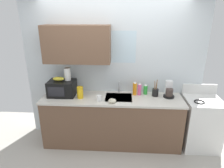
{
  "coord_description": "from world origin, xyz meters",
  "views": [
    {
      "loc": [
        0.2,
        -3.09,
        2.28
      ],
      "look_at": [
        0.0,
        0.0,
        1.15
      ],
      "focal_mm": 31.34,
      "sensor_mm": 36.0,
      "label": 1
    }
  ],
  "objects_px": {
    "banana_bunch": "(58,79)",
    "coffee_maker": "(169,91)",
    "stove_range": "(200,123)",
    "mug_white": "(99,98)",
    "dish_soap_bottle_pink": "(139,89)",
    "dish_soap_bottle_green": "(145,89)",
    "cereal_canister": "(80,93)",
    "utensil_crock": "(155,92)",
    "small_bowl": "(112,101)",
    "paper_towel_roll": "(67,74)",
    "dish_soap_bottle_orange": "(135,88)",
    "microwave": "(62,88)"
  },
  "relations": [
    {
      "from": "banana_bunch",
      "to": "utensil_crock",
      "type": "distance_m",
      "value": 1.7
    },
    {
      "from": "paper_towel_roll",
      "to": "small_bowl",
      "type": "relative_size",
      "value": 1.69
    },
    {
      "from": "cereal_canister",
      "to": "mug_white",
      "type": "xyz_separation_m",
      "value": [
        0.34,
        -0.09,
        -0.05
      ]
    },
    {
      "from": "microwave",
      "to": "mug_white",
      "type": "bearing_deg",
      "value": -15.51
    },
    {
      "from": "dish_soap_bottle_orange",
      "to": "mug_white",
      "type": "xyz_separation_m",
      "value": [
        -0.6,
        -0.29,
        -0.07
      ]
    },
    {
      "from": "stove_range",
      "to": "mug_white",
      "type": "height_order",
      "value": "stove_range"
    },
    {
      "from": "dish_soap_bottle_pink",
      "to": "mug_white",
      "type": "bearing_deg",
      "value": -156.42
    },
    {
      "from": "coffee_maker",
      "to": "dish_soap_bottle_pink",
      "type": "distance_m",
      "value": 0.51
    },
    {
      "from": "microwave",
      "to": "utensil_crock",
      "type": "bearing_deg",
      "value": 2.5
    },
    {
      "from": "coffee_maker",
      "to": "cereal_canister",
      "type": "height_order",
      "value": "coffee_maker"
    },
    {
      "from": "dish_soap_bottle_orange",
      "to": "dish_soap_bottle_pink",
      "type": "height_order",
      "value": "dish_soap_bottle_orange"
    },
    {
      "from": "coffee_maker",
      "to": "small_bowl",
      "type": "xyz_separation_m",
      "value": [
        -0.97,
        -0.31,
        -0.07
      ]
    },
    {
      "from": "dish_soap_bottle_pink",
      "to": "cereal_canister",
      "type": "height_order",
      "value": "dish_soap_bottle_pink"
    },
    {
      "from": "dish_soap_bottle_orange",
      "to": "dish_soap_bottle_pink",
      "type": "xyz_separation_m",
      "value": [
        0.08,
        0.01,
        -0.01
      ]
    },
    {
      "from": "paper_towel_roll",
      "to": "cereal_canister",
      "type": "height_order",
      "value": "paper_towel_roll"
    },
    {
      "from": "dish_soap_bottle_green",
      "to": "paper_towel_roll",
      "type": "bearing_deg",
      "value": -176.02
    },
    {
      "from": "utensil_crock",
      "to": "small_bowl",
      "type": "distance_m",
      "value": 0.81
    },
    {
      "from": "stove_range",
      "to": "dish_soap_bottle_pink",
      "type": "bearing_deg",
      "value": 171.83
    },
    {
      "from": "dish_soap_bottle_orange",
      "to": "cereal_canister",
      "type": "bearing_deg",
      "value": -167.82
    },
    {
      "from": "paper_towel_roll",
      "to": "small_bowl",
      "type": "bearing_deg",
      "value": -20.59
    },
    {
      "from": "paper_towel_roll",
      "to": "dish_soap_bottle_green",
      "type": "relative_size",
      "value": 1.12
    },
    {
      "from": "cereal_canister",
      "to": "mug_white",
      "type": "distance_m",
      "value": 0.35
    },
    {
      "from": "coffee_maker",
      "to": "dish_soap_bottle_green",
      "type": "relative_size",
      "value": 1.42
    },
    {
      "from": "coffee_maker",
      "to": "utensil_crock",
      "type": "relative_size",
      "value": 0.94
    },
    {
      "from": "cereal_canister",
      "to": "stove_range",
      "type": "bearing_deg",
      "value": 1.45
    },
    {
      "from": "banana_bunch",
      "to": "paper_towel_roll",
      "type": "relative_size",
      "value": 0.91
    },
    {
      "from": "mug_white",
      "to": "utensil_crock",
      "type": "xyz_separation_m",
      "value": [
        0.96,
        0.26,
        0.02
      ]
    },
    {
      "from": "banana_bunch",
      "to": "coffee_maker",
      "type": "xyz_separation_m",
      "value": [
        1.92,
        0.06,
        -0.2
      ]
    },
    {
      "from": "microwave",
      "to": "stove_range",
      "type": "bearing_deg",
      "value": -1.05
    },
    {
      "from": "stove_range",
      "to": "small_bowl",
      "type": "xyz_separation_m",
      "value": [
        -1.55,
        -0.2,
        0.47
      ]
    },
    {
      "from": "paper_towel_roll",
      "to": "dish_soap_bottle_orange",
      "type": "distance_m",
      "value": 1.21
    },
    {
      "from": "stove_range",
      "to": "mug_white",
      "type": "distance_m",
      "value": 1.84
    },
    {
      "from": "dish_soap_bottle_pink",
      "to": "utensil_crock",
      "type": "xyz_separation_m",
      "value": [
        0.27,
        -0.04,
        -0.04
      ]
    },
    {
      "from": "dish_soap_bottle_pink",
      "to": "dish_soap_bottle_green",
      "type": "height_order",
      "value": "dish_soap_bottle_pink"
    },
    {
      "from": "coffee_maker",
      "to": "cereal_canister",
      "type": "bearing_deg",
      "value": -174.08
    },
    {
      "from": "paper_towel_roll",
      "to": "dish_soap_bottle_orange",
      "type": "relative_size",
      "value": 0.87
    },
    {
      "from": "dish_soap_bottle_green",
      "to": "utensil_crock",
      "type": "bearing_deg",
      "value": -24.78
    },
    {
      "from": "cereal_canister",
      "to": "mug_white",
      "type": "height_order",
      "value": "cereal_canister"
    },
    {
      "from": "dish_soap_bottle_orange",
      "to": "dish_soap_bottle_green",
      "type": "xyz_separation_m",
      "value": [
        0.19,
        0.04,
        -0.03
      ]
    },
    {
      "from": "paper_towel_roll",
      "to": "cereal_canister",
      "type": "xyz_separation_m",
      "value": [
        0.24,
        -0.15,
        -0.28
      ]
    },
    {
      "from": "mug_white",
      "to": "dish_soap_bottle_green",
      "type": "bearing_deg",
      "value": 22.89
    },
    {
      "from": "dish_soap_bottle_green",
      "to": "mug_white",
      "type": "relative_size",
      "value": 2.07
    },
    {
      "from": "small_bowl",
      "to": "cereal_canister",
      "type": "bearing_deg",
      "value": 164.97
    },
    {
      "from": "paper_towel_roll",
      "to": "mug_white",
      "type": "distance_m",
      "value": 0.71
    },
    {
      "from": "microwave",
      "to": "dish_soap_bottle_green",
      "type": "height_order",
      "value": "microwave"
    },
    {
      "from": "stove_range",
      "to": "cereal_canister",
      "type": "bearing_deg",
      "value": -178.55
    },
    {
      "from": "microwave",
      "to": "dish_soap_bottle_pink",
      "type": "height_order",
      "value": "microwave"
    },
    {
      "from": "coffee_maker",
      "to": "dish_soap_bottle_green",
      "type": "height_order",
      "value": "coffee_maker"
    },
    {
      "from": "mug_white",
      "to": "cereal_canister",
      "type": "bearing_deg",
      "value": 165.11
    },
    {
      "from": "paper_towel_roll",
      "to": "dish_soap_bottle_pink",
      "type": "bearing_deg",
      "value": 2.67
    }
  ]
}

